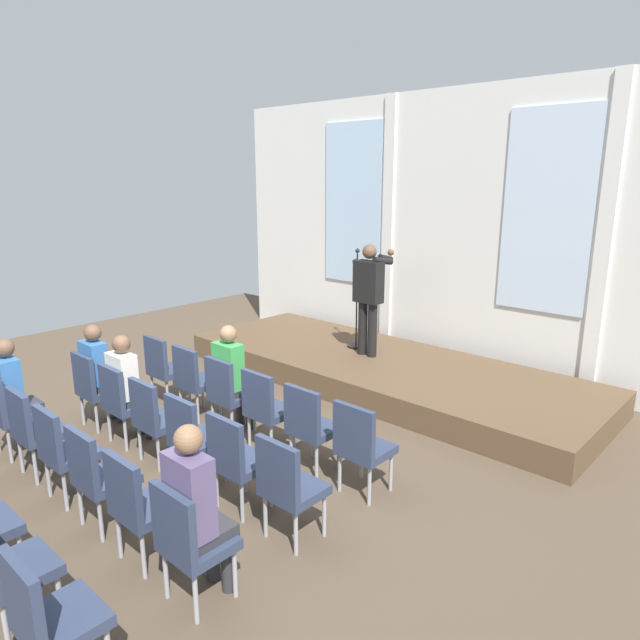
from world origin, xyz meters
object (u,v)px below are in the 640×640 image
object	(u,v)px
audience_r0_c2	(232,373)
audience_r2_c5	(196,505)
speaker	(369,292)
chair_r2_c3	(97,472)
chair_r0_c4	(310,423)
chair_r2_c4	(138,501)
audience_r1_c0	(99,369)
chair_r0_c0	(164,366)
chair_r3_c5	(47,615)
chair_r1_c5	(288,483)
chair_r2_c1	(33,427)
chair_r0_c5	(361,443)
chair_r0_c2	(227,391)
chair_r0_c3	(266,406)
chair_r1_c4	(236,457)
audience_r1_c1	(128,383)
chair_r2_c5	(189,537)
chair_r3_c4	(4,563)
chair_r1_c3	(192,435)
audience_r2_c0	(14,390)
chair_r2_c0	(8,409)
chair_r1_c1	(122,399)
mic_stand	(356,326)
chair_r1_c2	(155,416)
chair_r1_c0	(94,385)
chair_r2_c2	(62,448)

from	to	relation	value
audience_r0_c2	audience_r2_c5	size ratio (longest dim) A/B	0.97
speaker	chair_r2_c3	distance (m)	4.68
chair_r0_c4	chair_r2_c4	bearing A→B (deg)	-90.00
chair_r0_c4	audience_r1_c0	xyz separation A→B (m)	(-2.65, -0.88, 0.18)
chair_r0_c0	chair_r3_c5	size ratio (longest dim) A/B	1.00
chair_r1_c5	chair_r2_c4	size ratio (longest dim) A/B	1.00
chair_r2_c1	chair_r0_c5	bearing A→B (deg)	36.08
chair_r0_c2	chair_r2_c3	size ratio (longest dim) A/B	1.00
chair_r0_c3	chair_r1_c4	distance (m)	1.17
audience_r1_c1	chair_r2_c5	distance (m)	2.86
audience_r2_c5	chair_r3_c4	distance (m)	1.26
chair_r0_c3	chair_r1_c3	size ratio (longest dim) A/B	1.00
audience_r2_c0	chair_r2_c3	world-z (taller)	audience_r2_c0
audience_r1_c0	chair_r2_c4	size ratio (longest dim) A/B	1.36
chair_r2_c4	chair_r2_c0	bearing A→B (deg)	180.00
chair_r1_c1	mic_stand	bearing A→B (deg)	85.20
audience_r2_c0	chair_r1_c1	bearing A→B (deg)	53.14
chair_r1_c2	chair_r0_c4	bearing A→B (deg)	36.08
chair_r0_c0	chair_r0_c5	size ratio (longest dim) A/B	1.00
chair_r0_c3	chair_r1_c0	size ratio (longest dim) A/B	1.00
audience_r0_c2	chair_r3_c4	world-z (taller)	audience_r0_c2
audience_r0_c2	chair_r2_c3	distance (m)	2.13
audience_r2_c0	chair_r3_c4	xyz separation A→B (m)	(2.65, -1.05, -0.20)
mic_stand	chair_r0_c3	size ratio (longest dim) A/B	1.65
chair_r0_c4	chair_r3_c4	size ratio (longest dim) A/B	1.00
chair_r0_c3	chair_r2_c1	size ratio (longest dim) A/B	1.00
chair_r0_c5	chair_r1_c2	world-z (taller)	same
chair_r0_c4	chair_r3_c4	bearing A→B (deg)	-90.00
chair_r2_c3	audience_r1_c1	bearing A→B (deg)	141.62
chair_r2_c4	chair_r3_c4	bearing A→B (deg)	-90.00
audience_r0_c2	chair_r1_c3	size ratio (longest dim) A/B	1.40
chair_r0_c0	chair_r1_c1	xyz separation A→B (m)	(0.66, -0.97, 0.00)
chair_r1_c5	chair_r3_c4	distance (m)	2.04
chair_r2_c2	chair_r1_c0	bearing A→B (deg)	143.92
audience_r2_c0	chair_r2_c2	size ratio (longest dim) A/B	1.40
chair_r0_c5	audience_r2_c5	bearing A→B (deg)	-90.00
chair_r1_c3	chair_r1_c5	distance (m)	1.33
chair_r0_c0	chair_r1_c4	bearing A→B (deg)	-20.02
chair_r0_c4	mic_stand	bearing A→B (deg)	120.47
chair_r1_c0	audience_r2_c5	bearing A→B (deg)	-14.98
audience_r1_c1	chair_r1_c1	bearing A→B (deg)	-90.00
chair_r2_c0	chair_r1_c2	bearing A→B (deg)	36.08
mic_stand	chair_r0_c5	bearing A→B (deg)	-50.58
chair_r0_c4	chair_r3_c5	world-z (taller)	same
audience_r0_c2	audience_r1_c1	bearing A→B (deg)	-124.52
chair_r1_c1	chair_r2_c4	distance (m)	2.21
chair_r1_c0	chair_r2_c0	xyz separation A→B (m)	(0.00, -0.97, 0.00)
chair_r0_c2	chair_r2_c0	xyz separation A→B (m)	(-1.33, -1.93, 0.00)
chair_r0_c2	chair_r2_c1	size ratio (longest dim) A/B	1.00
chair_r1_c1	chair_r2_c0	distance (m)	1.17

